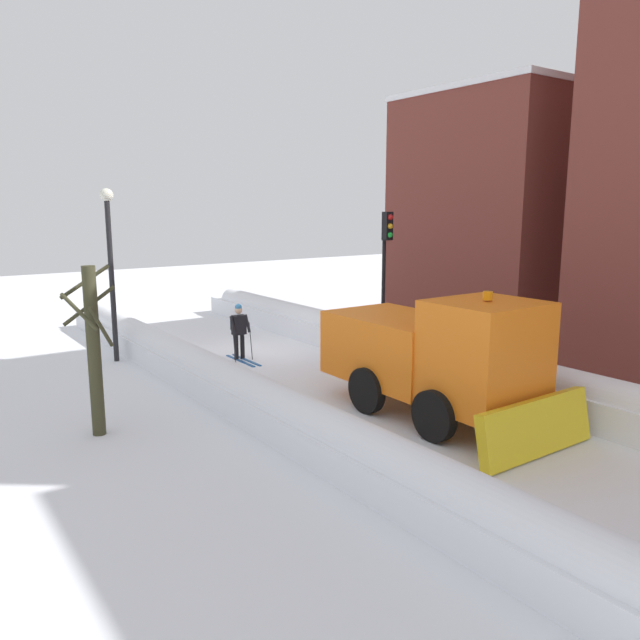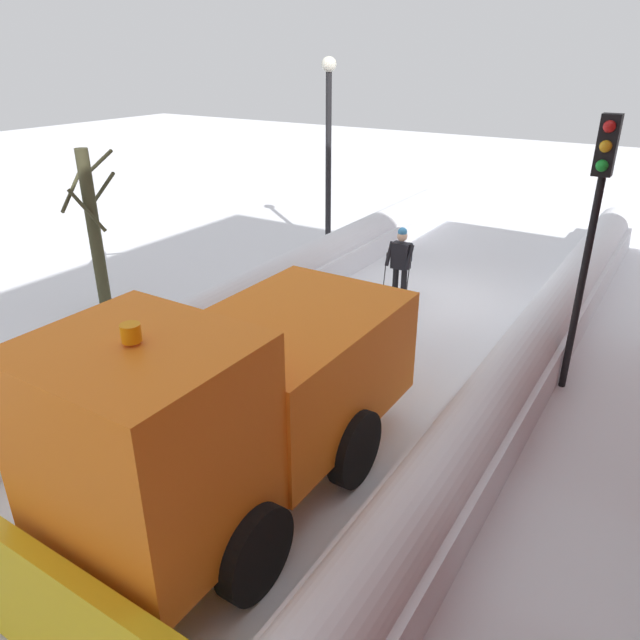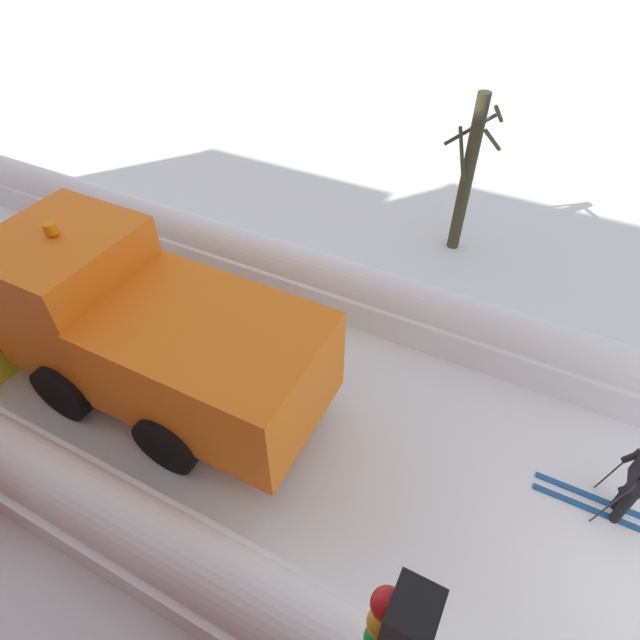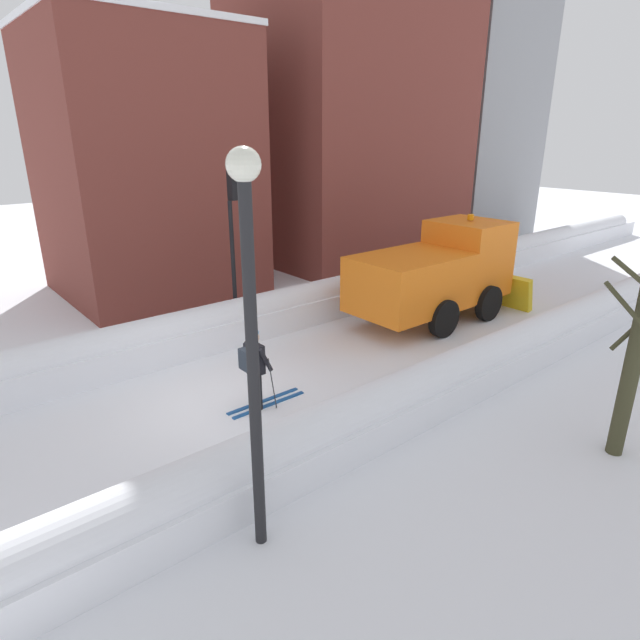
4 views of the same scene
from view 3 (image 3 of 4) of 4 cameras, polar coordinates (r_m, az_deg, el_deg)
ground_plane at (r=11.26m, az=-22.74°, el=-1.39°), size 80.00×80.00×0.00m
snowbank_right at (r=12.50m, az=-14.01°, el=8.76°), size 1.10×36.00×1.09m
plow_truck at (r=8.80m, az=-18.71°, el=-1.14°), size 3.20×5.98×3.12m
bare_tree_near at (r=12.19m, az=16.06°, el=15.32°), size 1.16×1.17×3.64m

